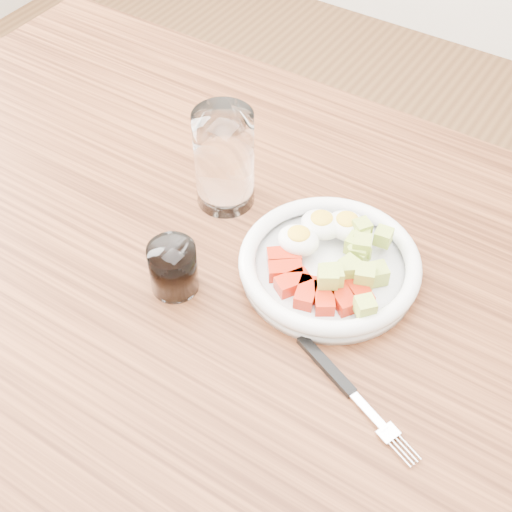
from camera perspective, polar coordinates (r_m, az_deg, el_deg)
The scene contains 6 objects.
ground at distance 1.63m, azimuth 0.11°, elevation -19.62°, with size 4.00×4.00×0.00m, color brown.
dining_table at distance 1.05m, azimuth 0.16°, elevation -5.37°, with size 1.50×0.90×0.77m.
bowl at distance 0.96m, azimuth 5.91°, elevation -0.47°, with size 0.25×0.25×0.06m.
fork at distance 0.87m, azimuth 6.79°, elevation -9.92°, with size 0.20×0.09×0.01m.
water_glass at distance 1.03m, azimuth -2.56°, elevation 7.73°, with size 0.09×0.09×0.15m, color white.
coffee_glass at distance 0.94m, azimuth -6.63°, elevation -0.98°, with size 0.06×0.06×0.07m.
Camera 1 is at (0.34, -0.53, 1.51)m, focal length 50.00 mm.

